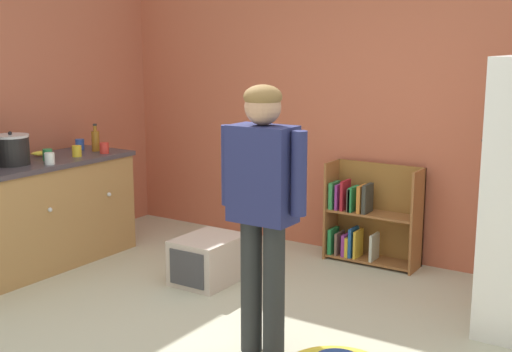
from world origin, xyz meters
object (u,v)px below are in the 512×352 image
Objects in this scene: crock_pot at (11,150)px; white_cup at (50,159)px; pet_carrier at (208,259)px; amber_bottle at (95,140)px; green_cup at (48,155)px; bookshelf at (367,219)px; yellow_cup at (77,151)px; blue_cup at (80,144)px; kitchen_counter at (25,217)px; standing_person at (263,196)px; banana_bunch at (40,153)px; red_cup at (104,148)px.

crock_pot is 3.02× the size of white_cup.
pet_carrier is 1.92× the size of crock_pot.
amber_bottle is 2.59× the size of green_cup.
amber_bottle is at bearing -156.25° from bookshelf.
white_cup is at bearing -74.80° from yellow_cup.
yellow_cup reaches higher than bookshelf.
blue_cup is at bearing 119.60° from white_cup.
standing_person reaches higher than kitchen_counter.
standing_person is 17.15× the size of blue_cup.
blue_cup is (-2.41, -0.99, 0.57)m from bookshelf.
yellow_cup is (-2.14, -1.28, 0.57)m from bookshelf.
yellow_cup reaches higher than banana_bunch.
blue_cup reaches higher than banana_bunch.
yellow_cup is 1.00× the size of red_cup.
red_cup is (-1.23, 0.13, 0.77)m from pet_carrier.
blue_cup is at bearing 159.15° from standing_person.
green_cup is (-2.20, -1.54, 0.57)m from bookshelf.
bookshelf is at bearing 39.16° from white_cup.
white_cup is at bearing -140.84° from bookshelf.
banana_bunch is at bearing 155.27° from green_cup.
red_cup is at bearing 73.36° from yellow_cup.
standing_person is at bearing -3.62° from crock_pot.
bookshelf is 2.96× the size of crock_pot.
yellow_cup is at bearing -106.64° from red_cup.
banana_bunch is 0.43m from white_cup.
kitchen_counter is at bearing -157.19° from pet_carrier.
crock_pot reaches higher than green_cup.
amber_bottle reaches higher than white_cup.
standing_person reaches higher than white_cup.
yellow_cup is (0.08, -0.30, -0.05)m from amber_bottle.
kitchen_counter is 20.85× the size of green_cup.
green_cup is at bearing -68.65° from blue_cup.
kitchen_counter is at bearing -142.21° from bookshelf.
banana_bunch is at bearing -129.77° from red_cup.
yellow_cup is (0.14, 0.55, -0.07)m from crock_pot.
red_cup is (0.07, 0.25, 0.00)m from yellow_cup.
green_cup is 0.27m from yellow_cup.
banana_bunch is (-1.57, -0.29, 0.75)m from pet_carrier.
yellow_cup is at bearing 163.16° from standing_person.
standing_person is (0.20, -1.98, 0.61)m from bookshelf.
crock_pot is 0.83m from red_cup.
crock_pot reaches higher than yellow_cup.
yellow_cup is (0.27, 0.16, 0.02)m from banana_bunch.
red_cup is (0.16, -0.05, -0.05)m from amber_bottle.
amber_bottle is 0.32m from yellow_cup.
crock_pot is 1.17× the size of amber_bottle.
white_cup is (0.16, -0.12, 0.00)m from green_cup.
red_cup is (0.14, 0.51, 0.00)m from green_cup.
kitchen_counter is 3.59× the size of pet_carrier.
yellow_cup is (0.13, 0.48, 0.50)m from kitchen_counter.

